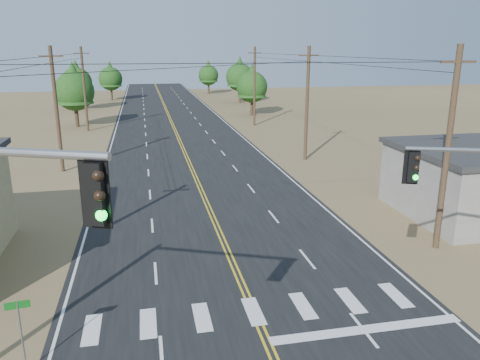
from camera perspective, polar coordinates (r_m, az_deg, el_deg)
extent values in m
cube|color=black|center=(38.97, -5.81, 1.15)|extent=(15.00, 200.00, 0.02)
cylinder|color=#4C3826|center=(40.39, -21.45, 7.88)|extent=(0.30, 0.30, 10.00)
cube|color=#4C3826|center=(40.10, -22.07, 13.82)|extent=(1.80, 0.12, 0.12)
cylinder|color=#4C3826|center=(60.10, -18.43, 10.42)|extent=(0.30, 0.30, 10.00)
cube|color=#4C3826|center=(59.91, -18.79, 14.41)|extent=(1.80, 0.12, 0.12)
cylinder|color=#4C3826|center=(24.65, 23.96, 3.18)|extent=(0.30, 0.30, 10.00)
cube|color=#4C3826|center=(24.18, 25.09, 12.93)|extent=(1.80, 0.12, 0.12)
cylinder|color=#4C3826|center=(42.29, 8.17, 9.11)|extent=(0.30, 0.30, 10.00)
cube|color=#4C3826|center=(42.02, 8.40, 14.81)|extent=(1.80, 0.12, 0.12)
cylinder|color=#4C3826|center=(61.40, 1.78, 11.30)|extent=(0.30, 0.30, 10.00)
cube|color=#4C3826|center=(61.21, 1.82, 15.22)|extent=(1.80, 0.12, 0.12)
cube|color=black|center=(9.28, -17.13, -1.53)|extent=(0.49, 0.46, 1.22)
sphere|color=black|center=(8.99, -16.93, 0.52)|extent=(0.22, 0.22, 0.22)
sphere|color=black|center=(9.10, -16.74, -1.84)|extent=(0.22, 0.22, 0.22)
sphere|color=#0CE533|center=(9.22, -16.55, -4.14)|extent=(0.22, 0.22, 0.22)
cube|color=black|center=(16.46, 20.27, 1.54)|extent=(0.40, 0.37, 1.03)
sphere|color=black|center=(16.29, 20.83, 2.52)|extent=(0.19, 0.19, 0.19)
sphere|color=black|center=(16.36, 20.72, 1.41)|extent=(0.19, 0.19, 0.19)
sphere|color=#0CE533|center=(16.44, 20.61, 0.30)|extent=(0.19, 0.19, 0.19)
cylinder|color=gray|center=(16.63, -25.04, -16.97)|extent=(0.06, 0.06, 2.42)
cube|color=#0D6017|center=(16.08, -25.51, -13.60)|extent=(0.72, 0.12, 0.24)
cylinder|color=#3F2D1E|center=(64.16, -19.30, 7.46)|extent=(0.48, 0.48, 2.96)
cone|color=#184814|center=(63.76, -19.63, 11.12)|extent=(4.61, 4.61, 5.27)
sphere|color=#184814|center=(63.83, -19.55, 10.17)|extent=(4.94, 4.94, 4.94)
cylinder|color=#3F2D1E|center=(81.89, -19.09, 9.09)|extent=(0.44, 0.44, 2.90)
cone|color=#184814|center=(81.58, -19.34, 11.89)|extent=(4.51, 4.51, 5.15)
sphere|color=#184814|center=(81.64, -19.28, 11.16)|extent=(4.83, 4.83, 4.83)
cylinder|color=#3F2D1E|center=(95.52, -15.38, 10.16)|extent=(0.41, 0.41, 2.68)
cone|color=#184814|center=(95.26, -15.55, 12.38)|extent=(4.16, 4.16, 4.76)
sphere|color=#184814|center=(95.32, -15.50, 11.80)|extent=(4.46, 4.46, 4.46)
cylinder|color=#3F2D1E|center=(71.12, 1.44, 8.99)|extent=(0.42, 0.42, 2.76)
cone|color=#184814|center=(70.77, 1.46, 12.08)|extent=(4.30, 4.30, 4.92)
sphere|color=#184814|center=(70.84, 1.46, 11.27)|extent=(4.61, 4.61, 4.61)
cylinder|color=#3F2D1E|center=(87.78, -0.03, 10.38)|extent=(0.43, 0.43, 3.04)
cone|color=#184814|center=(87.48, -0.03, 13.13)|extent=(4.73, 4.73, 5.41)
sphere|color=#184814|center=(87.54, -0.03, 12.42)|extent=(5.07, 5.07, 5.07)
cylinder|color=#3F2D1E|center=(106.04, -3.84, 11.17)|extent=(0.40, 0.40, 2.63)
cone|color=#184814|center=(105.81, -3.88, 13.14)|extent=(4.09, 4.09, 4.67)
sphere|color=#184814|center=(105.86, -3.87, 12.62)|extent=(4.38, 4.38, 4.38)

